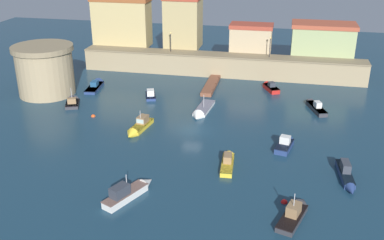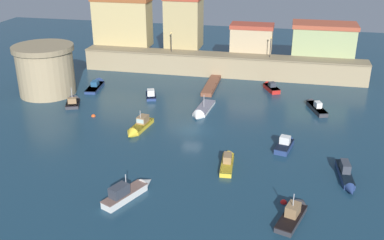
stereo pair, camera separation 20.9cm
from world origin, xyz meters
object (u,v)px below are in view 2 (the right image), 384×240
moored_boat_5 (129,191)px  quay_lamp_1 (271,44)px  quay_lamp_0 (171,39)px  moored_boat_4 (315,106)px  moored_boat_3 (286,143)px  moored_boat_7 (202,112)px  moored_boat_10 (270,87)px  moored_boat_11 (228,160)px  moored_boat_9 (97,85)px  moored_boat_8 (346,176)px  moored_boat_1 (138,127)px  moored_boat_2 (73,102)px  moored_boat_0 (151,94)px  mooring_buoy_2 (227,154)px  moored_boat_6 (295,212)px  mooring_buoy_1 (284,203)px  fortress_tower (46,70)px  mooring_buoy_0 (93,116)px

moored_boat_5 → quay_lamp_1: bearing=9.4°
quay_lamp_0 → moored_boat_4: quay_lamp_0 is taller
quay_lamp_0 → moored_boat_3: bearing=-51.7°
moored_boat_4 → moored_boat_7: (-16.07, -5.27, -0.18)m
moored_boat_10 → moored_boat_11: 27.09m
moored_boat_9 → moored_boat_8: bearing=-127.5°
moored_boat_1 → moored_boat_9: 19.97m
moored_boat_2 → moored_boat_3: size_ratio=0.93×
moored_boat_3 → moored_boat_7: size_ratio=0.66×
moored_boat_0 → moored_boat_5: (6.44, -28.50, 0.21)m
moored_boat_1 → mooring_buoy_2: 13.18m
moored_boat_6 → mooring_buoy_1: moored_boat_6 is taller
moored_boat_3 → mooring_buoy_1: 12.39m
moored_boat_8 → moored_boat_1: bearing=-111.3°
fortress_tower → moored_boat_11: (31.69, -17.32, -3.57)m
fortress_tower → moored_boat_9: fortress_tower is taller
fortress_tower → moored_boat_0: bearing=8.0°
moored_boat_10 → mooring_buoy_1: moored_boat_10 is taller
moored_boat_10 → mooring_buoy_1: size_ratio=7.69×
quay_lamp_0 → moored_boat_10: bearing=-18.0°
moored_boat_0 → moored_boat_6: moored_boat_6 is taller
moored_boat_2 → moored_boat_8: 41.18m
moored_boat_2 → moored_boat_4: moored_boat_2 is taller
quay_lamp_1 → mooring_buoy_2: bearing=-95.7°
moored_boat_0 → moored_boat_3: bearing=-142.1°
mooring_buoy_0 → moored_boat_1: bearing=-22.4°
moored_boat_2 → moored_boat_8: moored_boat_2 is taller
moored_boat_4 → moored_boat_11: moored_boat_4 is taller
quay_lamp_0 → quay_lamp_1: quay_lamp_0 is taller
quay_lamp_1 → moored_boat_2: bearing=-146.1°
moored_boat_2 → moored_boat_5: bearing=-164.2°
moored_boat_9 → moored_boat_11: bearing=-137.6°
moored_boat_9 → mooring_buoy_0: bearing=-165.5°
moored_boat_9 → mooring_buoy_1: moored_boat_9 is taller
moored_boat_10 → mooring_buoy_1: 33.68m
moored_boat_8 → mooring_buoy_0: 35.15m
moored_boat_1 → moored_boat_5: 16.02m
moored_boat_1 → moored_boat_6: 25.46m
moored_boat_9 → mooring_buoy_2: size_ratio=10.51×
moored_boat_3 → moored_boat_8: bearing=-122.7°
moored_boat_3 → moored_boat_10: size_ratio=0.98×
fortress_tower → quay_lamp_0: bearing=43.1°
moored_boat_1 → mooring_buoy_0: (-7.84, 3.23, -0.46)m
quay_lamp_1 → mooring_buoy_0: (-23.35, -23.00, -6.26)m
mooring_buoy_1 → mooring_buoy_2: bearing=127.1°
moored_boat_1 → moored_boat_0: bearing=-161.8°
quay_lamp_0 → moored_boat_1: bearing=-85.0°
moored_boat_1 → moored_boat_7: bearing=145.6°
moored_boat_3 → quay_lamp_1: bearing=20.3°
quay_lamp_1 → moored_boat_6: bearing=-83.4°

